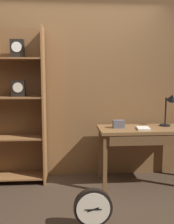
{
  "coord_description": "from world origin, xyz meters",
  "views": [
    {
      "loc": [
        -0.08,
        -2.35,
        1.44
      ],
      "look_at": [
        0.14,
        0.79,
        1.02
      ],
      "focal_mm": 40.31,
      "sensor_mm": 36.0,
      "label": 1
    }
  ],
  "objects_px": {
    "round_clock_large": "(93,209)",
    "workbench": "(147,135)",
    "toolbox_small": "(119,124)",
    "open_repair_manual": "(143,128)",
    "desk_lamp": "(170,106)"
  },
  "relations": [
    {
      "from": "open_repair_manual",
      "to": "toolbox_small",
      "type": "bearing_deg",
      "value": 166.33
    },
    {
      "from": "round_clock_large",
      "to": "desk_lamp",
      "type": "bearing_deg",
      "value": 43.76
    },
    {
      "from": "workbench",
      "to": "open_repair_manual",
      "type": "xyz_separation_m",
      "value": [
        -0.08,
        -0.08,
        0.11
      ]
    },
    {
      "from": "toolbox_small",
      "to": "open_repair_manual",
      "type": "distance_m",
      "value": 0.33
    },
    {
      "from": "desk_lamp",
      "to": "open_repair_manual",
      "type": "relative_size",
      "value": 2.14
    },
    {
      "from": "workbench",
      "to": "desk_lamp",
      "type": "relative_size",
      "value": 2.75
    },
    {
      "from": "desk_lamp",
      "to": "round_clock_large",
      "type": "distance_m",
      "value": 1.83
    },
    {
      "from": "toolbox_small",
      "to": "round_clock_large",
      "type": "xyz_separation_m",
      "value": [
        -0.44,
        -1.05,
        -0.63
      ]
    },
    {
      "from": "workbench",
      "to": "open_repair_manual",
      "type": "height_order",
      "value": "open_repair_manual"
    },
    {
      "from": "workbench",
      "to": "round_clock_large",
      "type": "distance_m",
      "value": 1.38
    },
    {
      "from": "open_repair_manual",
      "to": "round_clock_large",
      "type": "distance_m",
      "value": 1.33
    },
    {
      "from": "desk_lamp",
      "to": "open_repair_manual",
      "type": "xyz_separation_m",
      "value": [
        -0.42,
        -0.19,
        -0.28
      ]
    },
    {
      "from": "toolbox_small",
      "to": "round_clock_large",
      "type": "height_order",
      "value": "toolbox_small"
    },
    {
      "from": "round_clock_large",
      "to": "workbench",
      "type": "bearing_deg",
      "value": 50.68
    },
    {
      "from": "workbench",
      "to": "toolbox_small",
      "type": "bearing_deg",
      "value": 173.69
    }
  ]
}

